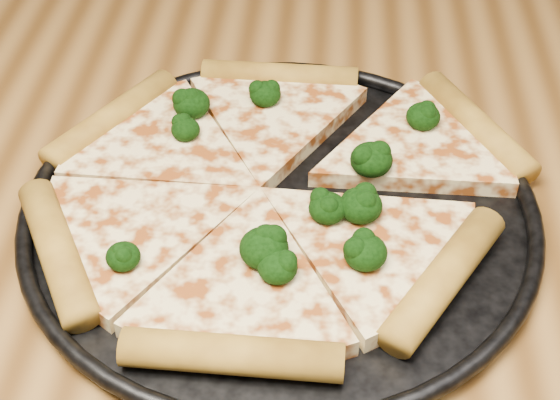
{
  "coord_description": "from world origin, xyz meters",
  "views": [
    {
      "loc": [
        0.05,
        -0.33,
        1.12
      ],
      "look_at": [
        0.03,
        0.06,
        0.77
      ],
      "focal_mm": 53.11,
      "sensor_mm": 36.0,
      "label": 1
    }
  ],
  "objects": [
    {
      "name": "dining_table",
      "position": [
        0.0,
        0.0,
        0.66
      ],
      "size": [
        1.2,
        0.9,
        0.75
      ],
      "color": "brown",
      "rests_on": "ground"
    },
    {
      "name": "pizza_pan",
      "position": [
        0.03,
        0.06,
        0.76
      ],
      "size": [
        0.33,
        0.33,
        0.02
      ],
      "color": "black",
      "rests_on": "dining_table"
    },
    {
      "name": "pizza",
      "position": [
        0.02,
        0.08,
        0.77
      ],
      "size": [
        0.34,
        0.29,
        0.02
      ],
      "rotation": [
        0.0,
        0.0,
        -0.03
      ],
      "color": "#F7DB97",
      "rests_on": "pizza_pan"
    },
    {
      "name": "broccoli_florets",
      "position": [
        0.04,
        0.07,
        0.78
      ],
      "size": [
        0.2,
        0.19,
        0.02
      ],
      "color": "black",
      "rests_on": "pizza"
    }
  ]
}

